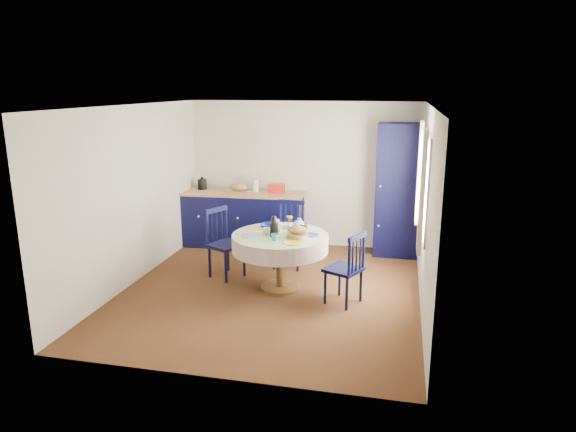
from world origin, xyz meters
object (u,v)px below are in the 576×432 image
chair_far (289,234)px  mug_a (267,231)px  chair_left (224,243)px  kitchen_counter (243,218)px  mug_c (304,227)px  pantry_cabinet (399,190)px  dining_table (281,243)px  cobalt_bowl (269,226)px  chair_right (346,268)px  mug_d (276,223)px  mug_b (275,237)px

chair_far → mug_a: bearing=-93.5°
chair_left → mug_a: (0.75, -0.37, 0.32)m
kitchen_counter → mug_a: kitchen_counter is taller
mug_a → mug_c: (0.45, 0.31, -0.00)m
mug_a → mug_c: bearing=35.0°
kitchen_counter → chair_far: (1.03, -0.87, 0.02)m
pantry_cabinet → mug_a: (-1.72, -1.97, -0.25)m
dining_table → chair_far: (-0.09, 0.98, -0.15)m
mug_a → cobalt_bowl: mug_a is taller
mug_c → chair_right: bearing=-40.5°
pantry_cabinet → mug_c: (-1.27, -1.66, -0.25)m
dining_table → chair_far: size_ratio=1.28×
mug_a → cobalt_bowl: (-0.06, 0.32, -0.02)m
kitchen_counter → chair_right: size_ratio=2.28×
kitchen_counter → pantry_cabinet: bearing=-0.5°
chair_far → kitchen_counter: bearing=141.3°
chair_right → mug_a: 1.19m
kitchen_counter → mug_a: 2.12m
dining_table → mug_d: size_ratio=12.12×
kitchen_counter → cobalt_bowl: kitchen_counter is taller
chair_left → chair_right: chair_left is taller
pantry_cabinet → cobalt_bowl: size_ratio=8.95×
mug_a → mug_b: bearing=-56.9°
dining_table → mug_d: (-0.16, 0.39, 0.17)m
pantry_cabinet → mug_d: pantry_cabinet is taller
mug_a → mug_b: mug_b is taller
mug_a → mug_d: 0.43m
chair_far → mug_a: (-0.09, -1.01, 0.32)m
chair_left → pantry_cabinet: bearing=-29.1°
kitchen_counter → chair_left: 1.52m
cobalt_bowl → mug_d: bearing=54.1°
pantry_cabinet → mug_c: size_ratio=19.45×
mug_d → chair_left: bearing=-175.5°
chair_left → mug_b: chair_left is taller
chair_right → mug_a: chair_right is taller
kitchen_counter → mug_d: kitchen_counter is taller
dining_table → chair_left: 1.00m
kitchen_counter → chair_right: bearing=-48.7°
pantry_cabinet → mug_c: bearing=-127.7°
cobalt_bowl → mug_b: bearing=-68.5°
mug_d → cobalt_bowl: bearing=-125.9°
chair_far → cobalt_bowl: 0.76m
pantry_cabinet → dining_table: bearing=-128.7°
dining_table → mug_d: bearing=112.3°
kitchen_counter → mug_d: size_ratio=20.23×
dining_table → kitchen_counter: bearing=121.3°
mug_b → pantry_cabinet: bearing=55.3°
chair_far → cobalt_bowl: (-0.14, -0.68, 0.30)m
pantry_cabinet → chair_right: bearing=-105.6°
dining_table → cobalt_bowl: dining_table is taller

